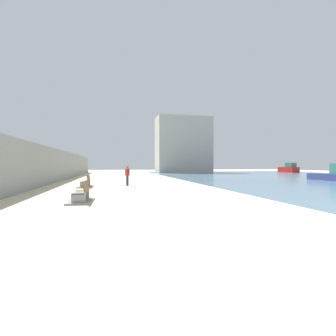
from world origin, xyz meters
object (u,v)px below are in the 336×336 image
(bench_far, at_px, (86,184))
(boat_far_left, at_px, (289,169))
(person_walking, at_px, (127,174))
(bench_near, at_px, (81,197))

(bench_far, height_order, boat_far_left, boat_far_left)
(bench_far, distance_m, person_walking, 3.38)
(bench_far, bearing_deg, bench_near, -85.43)
(bench_near, relative_size, boat_far_left, 0.48)
(bench_far, relative_size, boat_far_left, 0.48)
(bench_far, bearing_deg, boat_far_left, 35.12)
(bench_near, distance_m, boat_far_left, 53.76)
(person_walking, distance_m, boat_far_left, 46.23)
(bench_far, distance_m, boat_far_left, 49.23)
(bench_near, distance_m, person_walking, 9.07)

